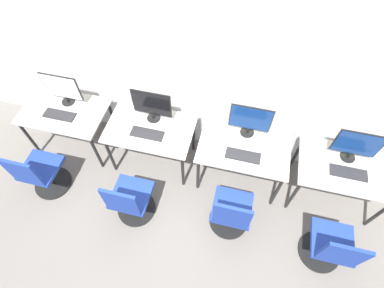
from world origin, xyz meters
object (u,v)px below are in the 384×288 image
Objects in this scene: office_chair_right at (231,214)px; mouse_far_right at (373,176)px; office_chair_left at (131,201)px; mouse_left at (167,138)px; office_chair_far_right at (330,248)px; keyboard_right at (243,156)px; keyboard_far_right at (348,173)px; monitor_left at (152,105)px; monitor_far_left at (62,88)px; keyboard_far_left at (60,115)px; mouse_right at (266,161)px; monitor_far_right at (357,145)px; keyboard_left at (147,134)px; office_chair_far_left at (41,174)px; mouse_far_left at (79,120)px; monitor_right at (250,120)px.

office_chair_right reaches higher than mouse_far_right.
mouse_left is at bearing 70.37° from office_chair_left.
office_chair_far_right reaches higher than mouse_left.
keyboard_right is 0.45× the size of office_chair_right.
monitor_left is at bearing 174.23° from keyboard_far_right.
mouse_left is 0.10× the size of office_chair_left.
monitor_far_left reaches higher than office_chair_right.
keyboard_far_left is 4.47× the size of mouse_right.
keyboard_right is at bearing -166.81° from monitor_far_right.
keyboard_left is 2.40m from office_chair_far_right.
keyboard_far_right is at bearing -90.00° from monitor_far_right.
mouse_left is at bearing 23.85° from office_chair_far_left.
keyboard_right is (2.05, -0.03, -0.01)m from mouse_far_left.
mouse_far_left is 0.10× the size of office_chair_right.
monitor_far_right is 0.40m from mouse_far_right.
keyboard_right and keyboard_far_right have the same top height.
keyboard_far_left is 0.83× the size of monitor_far_right.
monitor_right is 0.54× the size of office_chair_right.
keyboard_far_left is 3.53m from office_chair_far_right.
office_chair_far_right is (1.09, -1.05, -0.59)m from monitor_right.
monitor_right is 1.17m from monitor_far_right.
office_chair_far_right is (3.15, -0.73, -0.37)m from mouse_far_left.
keyboard_far_left is 0.45× the size of office_chair_right.
office_chair_far_left reaches higher than mouse_right.
monitor_left is (1.17, 0.00, 0.00)m from monitor_far_left.
office_chair_right is (-0.00, -0.92, -0.59)m from monitor_right.
mouse_right is at bearing -3.15° from keyboard_right.
office_chair_left is 2.48m from keyboard_far_right.
mouse_right is 0.72m from office_chair_right.
monitor_far_left is 0.54× the size of office_chair_left.
mouse_right is (2.64, 0.62, 0.37)m from office_chair_far_left.
office_chair_far_left is (-0.05, -0.68, -0.36)m from keyboard_far_left.
office_chair_far_left is 1.00× the size of office_chair_right.
keyboard_left is at bearing -90.00° from monitor_left.
mouse_far_right is at bearing 10.42° from office_chair_far_left.
monitor_right is 1.21× the size of keyboard_far_right.
mouse_left is at bearing -10.73° from monitor_far_left.
office_chair_left is 9.94× the size of mouse_right.
monitor_far_left is 1.00× the size of monitor_left.
office_chair_right is 1.84× the size of monitor_far_right.
mouse_right is 0.19× the size of monitor_far_right.
monitor_far_right is (1.17, -0.07, 0.00)m from monitor_right.
office_chair_far_left reaches higher than keyboard_far_left.
keyboard_left is 0.45× the size of office_chair_far_right.
monitor_far_right is at bearing -0.22° from monitor_far_left.
monitor_far_left is at bearing 176.22° from keyboard_far_right.
office_chair_far_left is at bearing -166.84° from mouse_right.
mouse_left is 2.16m from office_chair_far_right.
office_chair_far_left is 3.88m from mouse_far_right.
keyboard_far_right is 0.26m from mouse_far_right.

